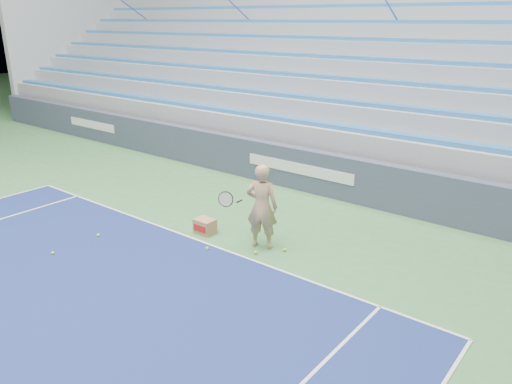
{
  "coord_description": "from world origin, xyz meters",
  "views": [
    {
      "loc": [
        6.78,
        5.39,
        4.27
      ],
      "look_at": [
        1.25,
        12.38,
        1.15
      ],
      "focal_mm": 35.0,
      "sensor_mm": 36.0,
      "label": 1
    }
  ],
  "objects": [
    {
      "name": "sponsor_barrier",
      "position": [
        0.0,
        15.88,
        0.55
      ],
      "size": [
        30.0,
        0.32,
        1.1
      ],
      "color": "#3A4259",
      "rests_on": "ground"
    },
    {
      "name": "bleachers",
      "position": [
        0.0,
        21.6,
        2.36
      ],
      "size": [
        31.0,
        9.15,
        7.3
      ],
      "color": "#999CA2",
      "rests_on": "ground"
    },
    {
      "name": "tennis_player",
      "position": [
        1.32,
        12.46,
        0.85
      ],
      "size": [
        0.97,
        0.92,
        1.69
      ],
      "color": "tan",
      "rests_on": "ground"
    },
    {
      "name": "ball_box",
      "position": [
        -0.01,
        12.25,
        0.16
      ],
      "size": [
        0.42,
        0.32,
        0.31
      ],
      "color": "#A87751",
      "rests_on": "ground"
    },
    {
      "name": "tennis_ball_0",
      "position": [
        1.44,
        12.13,
        0.03
      ],
      "size": [
        0.07,
        0.07,
        0.07
      ],
      "primitive_type": "sphere",
      "color": "#C4EA2F",
      "rests_on": "ground"
    },
    {
      "name": "tennis_ball_1",
      "position": [
        0.59,
        11.69,
        0.03
      ],
      "size": [
        0.07,
        0.07,
        0.07
      ],
      "primitive_type": "sphere",
      "color": "#C4EA2F",
      "rests_on": "ground"
    },
    {
      "name": "tennis_ball_2",
      "position": [
        1.8,
        12.58,
        0.03
      ],
      "size": [
        0.07,
        0.07,
        0.07
      ],
      "primitive_type": "sphere",
      "color": "#C4EA2F",
      "rests_on": "ground"
    },
    {
      "name": "tennis_ball_3",
      "position": [
        -1.61,
        10.75,
        0.03
      ],
      "size": [
        0.07,
        0.07,
        0.07
      ],
      "primitive_type": "sphere",
      "color": "#C4EA2F",
      "rests_on": "ground"
    },
    {
      "name": "tennis_ball_4",
      "position": [
        -1.58,
        9.71,
        0.03
      ],
      "size": [
        0.07,
        0.07,
        0.07
      ],
      "primitive_type": "sphere",
      "color": "#C4EA2F",
      "rests_on": "ground"
    }
  ]
}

